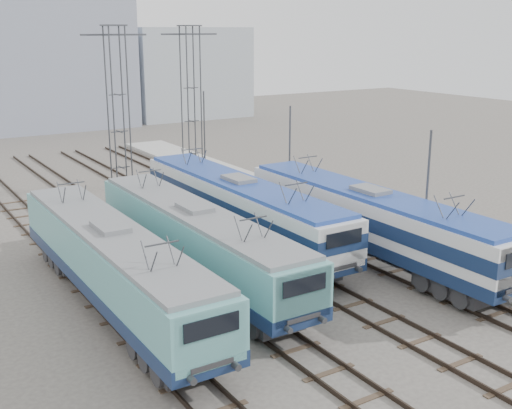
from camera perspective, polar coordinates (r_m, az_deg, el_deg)
The scene contains 13 objects.
ground at distance 27.62m, azimuth 4.97°, elevation -9.93°, with size 160.00×160.00×0.00m, color #514C47.
platform at distance 39.44m, azimuth 9.86°, elevation -2.02°, with size 4.00×70.00×0.30m, color #9E9E99.
locomotive_far_left at distance 27.89m, azimuth -12.48°, elevation -5.04°, with size 2.83×17.84×3.36m.
locomotive_center_left at distance 30.51m, azimuth -5.23°, elevation -3.03°, with size 2.77×17.47×3.29m.
locomotive_center_right at distance 35.54m, azimuth -1.39°, elevation -0.08°, with size 2.87×18.16×3.41m.
locomotive_far_right at distance 33.72m, azimuth 10.22°, elevation -1.20°, with size 2.86×18.07×3.40m.
catenary_tower_west at distance 44.80m, azimuth -12.16°, elevation 8.43°, with size 4.50×1.20×12.00m.
catenary_tower_east at distance 49.18m, azimuth -5.78°, elevation 9.28°, with size 4.50×1.20×12.00m.
mast_front at distance 33.35m, azimuth 14.91°, elevation 0.46°, with size 0.12×0.12×7.00m, color #3F4247.
mast_mid at distance 42.19m, azimuth 3.00°, elevation 4.02°, with size 0.12×0.12×7.00m, color #3F4247.
mast_rear at distance 52.30m, azimuth -4.60°, elevation 6.20°, with size 0.12×0.12×7.00m, color #3F4247.
building_center at distance 84.10m, azimuth -19.35°, elevation 12.61°, with size 22.00×14.00×18.00m, color #8890A4.
building_east at distance 90.92m, azimuth -6.61°, elevation 11.60°, with size 16.00×12.00×12.00m, color #A0AAB4.
Camera 1 is at (-15.22, -19.83, 11.76)m, focal length 45.00 mm.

